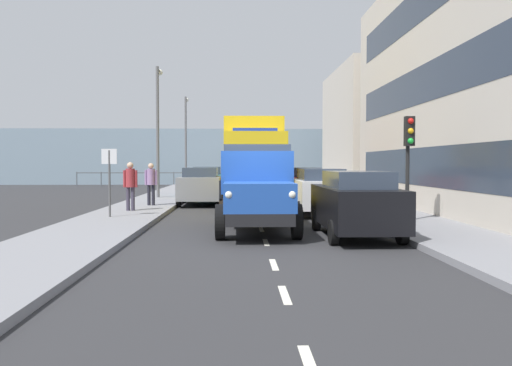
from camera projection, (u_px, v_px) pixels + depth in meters
ground_plane at (253, 206)px, 23.74m from camera, size 80.00×80.00×0.00m
sidewalk_left at (355, 204)px, 23.90m from camera, size 2.71×41.56×0.15m
sidewalk_right at (149, 204)px, 23.57m from camera, size 2.71×41.56×0.15m
road_centreline_markings at (253, 207)px, 22.91m from camera, size 0.12×37.19×0.01m
building_far_block at (397, 131)px, 36.15m from camera, size 8.53×10.99×8.32m
sea_horizon at (245, 157)px, 47.39m from camera, size 80.00×0.80×5.00m
seawall_railing at (246, 175)px, 43.86m from camera, size 28.08×0.08×1.20m
truck_vintage_blue at (257, 190)px, 14.48m from camera, size 2.17×5.64×2.43m
lorry_cargo_yellow at (253, 160)px, 23.43m from camera, size 2.58×8.20×3.87m
car_black_kerbside_near at (356, 203)px, 13.62m from camera, size 1.81×4.32×1.72m
car_white_kerbside_1 at (320, 191)px, 19.58m from camera, size 1.89×4.09×1.72m
car_red_kerbside_2 at (302, 185)px, 24.90m from camera, size 1.88×4.56×1.72m
car_grey_oppositeside_0 at (201, 186)px, 24.11m from camera, size 1.94×4.00×1.72m
car_teal_oppositeside_1 at (208, 181)px, 29.65m from camera, size 1.90×4.36×1.72m
pedestrian_by_lamp at (130, 182)px, 19.59m from camera, size 0.53×0.34×1.81m
pedestrian_couple_a at (151, 180)px, 22.08m from camera, size 0.53×0.34×1.78m
traffic_light_near at (409, 145)px, 16.00m from camera, size 0.28×0.41×3.20m
lamp_post_promenade at (158, 120)px, 27.33m from camera, size 0.32×1.14×6.79m
lamp_post_far at (186, 133)px, 40.23m from camera, size 0.32×1.14×6.86m
street_sign at (109, 171)px, 17.31m from camera, size 0.50×0.07×2.25m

